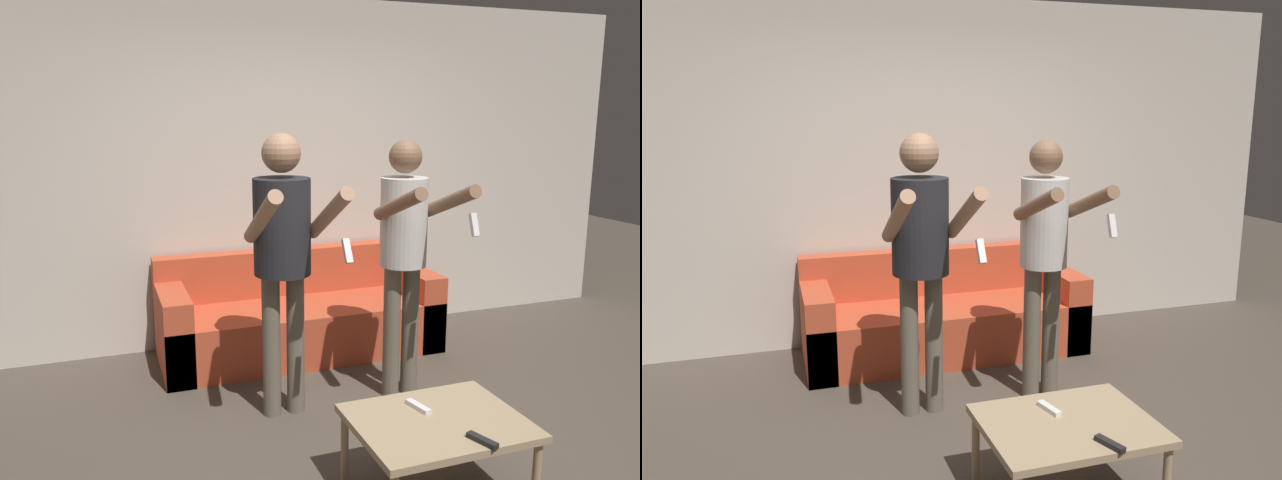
% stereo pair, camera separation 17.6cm
% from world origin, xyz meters
% --- Properties ---
extents(ground_plane, '(14.00, 14.00, 0.00)m').
position_xyz_m(ground_plane, '(0.00, 0.00, 0.00)').
color(ground_plane, '#4C4238').
extents(wall_back, '(6.40, 0.06, 2.70)m').
position_xyz_m(wall_back, '(0.00, 2.11, 1.35)').
color(wall_back, beige).
rests_on(wall_back, ground_plane).
extents(couch, '(2.11, 0.77, 0.76)m').
position_xyz_m(couch, '(0.09, 1.69, 0.27)').
color(couch, '#C64C2D').
rests_on(couch, ground_plane).
extents(person_standing_left, '(0.46, 0.76, 1.72)m').
position_xyz_m(person_standing_left, '(-0.31, 0.73, 1.08)').
color(person_standing_left, '#6B6051').
rests_on(person_standing_left, ground_plane).
extents(person_standing_right, '(0.42, 0.70, 1.67)m').
position_xyz_m(person_standing_right, '(0.48, 0.73, 1.03)').
color(person_standing_right, '#6B6051').
rests_on(person_standing_right, ground_plane).
extents(coffee_table, '(0.81, 0.63, 0.41)m').
position_xyz_m(coffee_table, '(0.13, -0.33, 0.37)').
color(coffee_table, tan).
rests_on(coffee_table, ground_plane).
extents(remote_near, '(0.08, 0.15, 0.02)m').
position_xyz_m(remote_near, '(0.20, -0.58, 0.42)').
color(remote_near, black).
rests_on(remote_near, coffee_table).
extents(remote_far, '(0.07, 0.15, 0.02)m').
position_xyz_m(remote_far, '(0.09, -0.20, 0.42)').
color(remote_far, white).
rests_on(remote_far, coffee_table).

